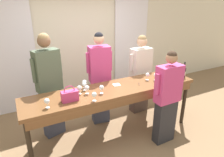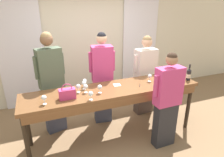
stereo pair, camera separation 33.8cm
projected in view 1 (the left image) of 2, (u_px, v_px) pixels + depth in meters
ground_plane at (114, 135)px, 3.73m from camera, size 18.00×18.00×0.00m
wall_back at (78, 43)px, 4.75m from camera, size 12.00×0.06×2.80m
curtain_panel_left at (11, 53)px, 4.09m from camera, size 0.96×0.03×2.69m
curtain_panel_right at (131, 41)px, 5.33m from camera, size 0.96×0.03×2.69m
tasting_bar at (114, 94)px, 3.40m from camera, size 3.02×0.68×0.96m
wine_bottle at (184, 72)px, 3.82m from camera, size 0.08×0.08×0.30m
handbag at (70, 96)px, 2.92m from camera, size 0.25×0.12×0.24m
wine_glass_front_left at (102, 88)px, 3.15m from camera, size 0.08×0.08×0.14m
wine_glass_front_mid at (147, 75)px, 3.69m from camera, size 0.08×0.08×0.14m
wine_glass_front_right at (79, 88)px, 3.14m from camera, size 0.08×0.08×0.14m
wine_glass_center_left at (47, 101)px, 2.73m from camera, size 0.08×0.08×0.14m
wine_glass_center_mid at (94, 95)px, 2.92m from camera, size 0.08×0.08×0.14m
wine_glass_center_right at (84, 82)px, 3.36m from camera, size 0.08×0.08×0.14m
wine_glass_back_left at (87, 88)px, 3.14m from camera, size 0.08×0.08×0.14m
wine_glass_back_mid at (84, 85)px, 3.27m from camera, size 0.08×0.08×0.14m
wine_glass_back_right at (156, 75)px, 3.68m from camera, size 0.08×0.08×0.14m
napkin at (117, 85)px, 3.51m from camera, size 0.13×0.13×0.00m
pen at (139, 84)px, 3.53m from camera, size 0.07×0.11×0.01m
guest_olive_jacket at (49, 86)px, 3.43m from camera, size 0.53×0.31×1.88m
guest_pink_top at (100, 79)px, 3.85m from camera, size 0.51×0.30×1.83m
guest_cream_sweater at (140, 74)px, 4.28m from camera, size 0.55×0.27×1.71m
host_pouring at (167, 98)px, 3.30m from camera, size 0.55×0.21×1.64m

